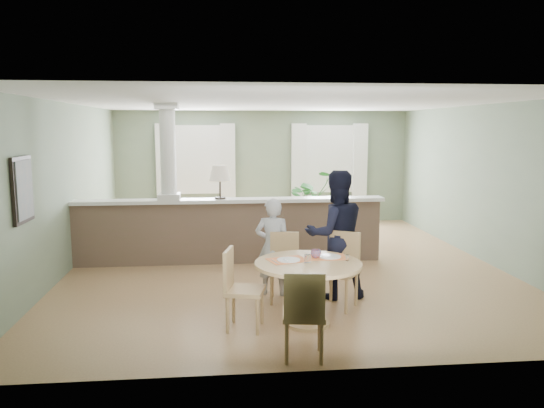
{
  "coord_description": "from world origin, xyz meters",
  "views": [
    {
      "loc": [
        -1.07,
        -8.72,
        2.31
      ],
      "look_at": [
        -0.29,
        -1.0,
        1.18
      ],
      "focal_mm": 35.0,
      "sensor_mm": 36.0,
      "label": 1
    }
  ],
  "objects": [
    {
      "name": "pony_wall",
      "position": [
        -0.99,
        0.2,
        0.71
      ],
      "size": [
        5.32,
        0.38,
        2.7
      ],
      "color": "brown",
      "rests_on": "ground"
    },
    {
      "name": "chair_near",
      "position": [
        -0.25,
        -3.76,
        0.51
      ],
      "size": [
        0.47,
        0.47,
        0.93
      ],
      "rotation": [
        0.0,
        0.0,
        3.01
      ],
      "color": "tan",
      "rests_on": "ground"
    },
    {
      "name": "houseplant",
      "position": [
        1.04,
        2.82,
        0.69
      ],
      "size": [
        1.51,
        1.41,
        1.38
      ],
      "primitive_type": "imported",
      "rotation": [
        0.0,
        0.0,
        0.32
      ],
      "color": "#29672A",
      "rests_on": "ground"
    },
    {
      "name": "chair_side",
      "position": [
        -0.86,
        -2.84,
        0.52
      ],
      "size": [
        0.51,
        0.51,
        0.93
      ],
      "rotation": [
        0.0,
        0.0,
        1.34
      ],
      "color": "tan",
      "rests_on": "ground"
    },
    {
      "name": "chair_far_boy",
      "position": [
        -0.21,
        -1.85,
        0.5
      ],
      "size": [
        0.46,
        0.46,
        0.91
      ],
      "rotation": [
        0.0,
        0.0,
        -0.14
      ],
      "color": "tan",
      "rests_on": "ground"
    },
    {
      "name": "sofa",
      "position": [
        -0.2,
        1.41,
        0.43
      ],
      "size": [
        3.04,
        1.37,
        0.87
      ],
      "primitive_type": "imported",
      "rotation": [
        0.0,
        0.0,
        0.07
      ],
      "color": "olive",
      "rests_on": "ground"
    },
    {
      "name": "ground",
      "position": [
        0.0,
        0.0,
        0.0
      ],
      "size": [
        8.0,
        8.0,
        0.0
      ],
      "primitive_type": "plane",
      "color": "tan",
      "rests_on": "ground"
    },
    {
      "name": "child_person",
      "position": [
        -0.34,
        -1.62,
        0.68
      ],
      "size": [
        0.56,
        0.44,
        1.36
      ],
      "primitive_type": "imported",
      "rotation": [
        0.0,
        0.0,
        2.89
      ],
      "color": "#ABABB0",
      "rests_on": "ground"
    },
    {
      "name": "dining_table",
      "position": [
        -0.04,
        -2.79,
        0.6
      ],
      "size": [
        1.25,
        1.25,
        0.85
      ],
      "rotation": [
        0.0,
        0.0,
        0.31
      ],
      "color": "tan",
      "rests_on": "ground"
    },
    {
      "name": "chair_far_man",
      "position": [
        0.49,
        -2.19,
        0.53
      ],
      "size": [
        0.61,
        0.61,
        0.97
      ],
      "rotation": [
        0.0,
        0.0,
        -0.61
      ],
      "color": "tan",
      "rests_on": "ground"
    },
    {
      "name": "man_person",
      "position": [
        0.5,
        -1.81,
        0.87
      ],
      "size": [
        0.91,
        0.74,
        1.74
      ],
      "primitive_type": "imported",
      "rotation": [
        0.0,
        0.0,
        3.24
      ],
      "color": "black",
      "rests_on": "ground"
    },
    {
      "name": "room_shell",
      "position": [
        -0.03,
        0.63,
        1.81
      ],
      "size": [
        7.02,
        8.02,
        2.71
      ],
      "color": "gray",
      "rests_on": "ground"
    }
  ]
}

